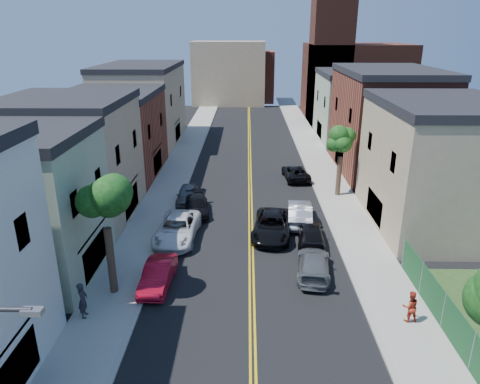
{
  "coord_description": "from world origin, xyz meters",
  "views": [
    {
      "loc": [
        -0.33,
        -7.8,
        14.3
      ],
      "look_at": [
        -0.86,
        25.5,
        2.0
      ],
      "focal_mm": 33.22,
      "sensor_mm": 36.0,
      "label": 1
    }
  ],
  "objects_px": {
    "black_car_left": "(196,206)",
    "black_car_right": "(311,233)",
    "red_sedan": "(158,275)",
    "pedestrian_right": "(410,306)",
    "grey_car_right": "(313,264)",
    "white_pickup": "(177,229)",
    "black_suv_lane": "(272,226)",
    "grey_car_left": "(187,195)",
    "silver_car_right": "(300,213)",
    "dark_car_right_far": "(296,173)",
    "pedestrian_left": "(83,300)"
  },
  "relations": [
    {
      "from": "red_sedan",
      "to": "dark_car_right_far",
      "type": "height_order",
      "value": "red_sedan"
    },
    {
      "from": "white_pickup",
      "to": "silver_car_right",
      "type": "distance_m",
      "value": 9.58
    },
    {
      "from": "silver_car_right",
      "to": "red_sedan",
      "type": "bearing_deg",
      "value": 49.41
    },
    {
      "from": "black_car_right",
      "to": "white_pickup",
      "type": "bearing_deg",
      "value": 0.69
    },
    {
      "from": "grey_car_left",
      "to": "grey_car_right",
      "type": "height_order",
      "value": "grey_car_left"
    },
    {
      "from": "black_car_left",
      "to": "black_car_right",
      "type": "distance_m",
      "value": 10.12
    },
    {
      "from": "black_suv_lane",
      "to": "pedestrian_right",
      "type": "height_order",
      "value": "pedestrian_right"
    },
    {
      "from": "black_car_right",
      "to": "pedestrian_right",
      "type": "xyz_separation_m",
      "value": [
        3.86,
        -8.99,
        0.23
      ]
    },
    {
      "from": "black_car_left",
      "to": "pedestrian_right",
      "type": "bearing_deg",
      "value": -56.59
    },
    {
      "from": "black_car_right",
      "to": "grey_car_left",
      "type": "bearing_deg",
      "value": -34.57
    },
    {
      "from": "red_sedan",
      "to": "black_car_right",
      "type": "bearing_deg",
      "value": 33.1
    },
    {
      "from": "pedestrian_right",
      "to": "grey_car_left",
      "type": "bearing_deg",
      "value": -54.64
    },
    {
      "from": "black_car_left",
      "to": "grey_car_right",
      "type": "distance_m",
      "value": 12.58
    },
    {
      "from": "dark_car_right_far",
      "to": "pedestrian_left",
      "type": "distance_m",
      "value": 26.72
    },
    {
      "from": "dark_car_right_far",
      "to": "red_sedan",
      "type": "bearing_deg",
      "value": 57.5
    },
    {
      "from": "silver_car_right",
      "to": "pedestrian_right",
      "type": "xyz_separation_m",
      "value": [
        4.24,
        -12.53,
        0.16
      ]
    },
    {
      "from": "grey_car_left",
      "to": "silver_car_right",
      "type": "distance_m",
      "value": 10.19
    },
    {
      "from": "white_pickup",
      "to": "silver_car_right",
      "type": "height_order",
      "value": "silver_car_right"
    },
    {
      "from": "black_car_left",
      "to": "black_car_right",
      "type": "xyz_separation_m",
      "value": [
        8.64,
        -5.27,
        0.09
      ]
    },
    {
      "from": "black_car_left",
      "to": "dark_car_right_far",
      "type": "relative_size",
      "value": 0.96
    },
    {
      "from": "red_sedan",
      "to": "grey_car_right",
      "type": "height_order",
      "value": "red_sedan"
    },
    {
      "from": "white_pickup",
      "to": "black_car_left",
      "type": "xyz_separation_m",
      "value": [
        0.84,
        4.74,
        -0.14
      ]
    },
    {
      "from": "pedestrian_left",
      "to": "dark_car_right_far",
      "type": "bearing_deg",
      "value": -36.87
    },
    {
      "from": "black_suv_lane",
      "to": "dark_car_right_far",
      "type": "bearing_deg",
      "value": 83.8
    },
    {
      "from": "grey_car_left",
      "to": "black_car_left",
      "type": "height_order",
      "value": "grey_car_left"
    },
    {
      "from": "silver_car_right",
      "to": "black_suv_lane",
      "type": "distance_m",
      "value": 3.25
    },
    {
      "from": "grey_car_right",
      "to": "pedestrian_right",
      "type": "height_order",
      "value": "pedestrian_right"
    },
    {
      "from": "black_car_left",
      "to": "pedestrian_right",
      "type": "relative_size",
      "value": 2.77
    },
    {
      "from": "white_pickup",
      "to": "silver_car_right",
      "type": "bearing_deg",
      "value": 21.14
    },
    {
      "from": "black_suv_lane",
      "to": "pedestrian_right",
      "type": "distance_m",
      "value": 12.1
    },
    {
      "from": "black_car_right",
      "to": "dark_car_right_far",
      "type": "distance_m",
      "value": 14.26
    },
    {
      "from": "white_pickup",
      "to": "black_suv_lane",
      "type": "distance_m",
      "value": 6.86
    },
    {
      "from": "silver_car_right",
      "to": "black_suv_lane",
      "type": "xyz_separation_m",
      "value": [
        -2.27,
        -2.33,
        -0.04
      ]
    },
    {
      "from": "white_pickup",
      "to": "black_suv_lane",
      "type": "height_order",
      "value": "white_pickup"
    },
    {
      "from": "pedestrian_left",
      "to": "white_pickup",
      "type": "bearing_deg",
      "value": -27.09
    },
    {
      "from": "dark_car_right_far",
      "to": "pedestrian_right",
      "type": "xyz_separation_m",
      "value": [
        3.45,
        -23.25,
        0.32
      ]
    },
    {
      "from": "black_car_left",
      "to": "pedestrian_left",
      "type": "relative_size",
      "value": 2.41
    },
    {
      "from": "black_car_left",
      "to": "pedestrian_left",
      "type": "height_order",
      "value": "pedestrian_left"
    },
    {
      "from": "silver_car_right",
      "to": "dark_car_right_far",
      "type": "relative_size",
      "value": 1.04
    },
    {
      "from": "black_car_left",
      "to": "black_car_right",
      "type": "bearing_deg",
      "value": -39.21
    },
    {
      "from": "red_sedan",
      "to": "silver_car_right",
      "type": "xyz_separation_m",
      "value": [
        9.3,
        9.18,
        0.12
      ]
    },
    {
      "from": "red_sedan",
      "to": "grey_car_right",
      "type": "relative_size",
      "value": 0.9
    },
    {
      "from": "white_pickup",
      "to": "pedestrian_left",
      "type": "xyz_separation_m",
      "value": [
        -3.46,
        -9.41,
        0.31
      ]
    },
    {
      "from": "grey_car_right",
      "to": "pedestrian_left",
      "type": "bearing_deg",
      "value": 28.26
    },
    {
      "from": "white_pickup",
      "to": "grey_car_left",
      "type": "xyz_separation_m",
      "value": [
        -0.2,
        7.16,
        -0.11
      ]
    },
    {
      "from": "black_car_left",
      "to": "pedestrian_left",
      "type": "bearing_deg",
      "value": -114.74
    },
    {
      "from": "white_pickup",
      "to": "grey_car_left",
      "type": "relative_size",
      "value": 1.4
    },
    {
      "from": "grey_car_left",
      "to": "grey_car_right",
      "type": "distance_m",
      "value": 15.11
    },
    {
      "from": "white_pickup",
      "to": "black_suv_lane",
      "type": "bearing_deg",
      "value": 8.54
    },
    {
      "from": "red_sedan",
      "to": "pedestrian_right",
      "type": "distance_m",
      "value": 13.95
    }
  ]
}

